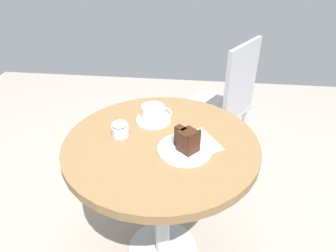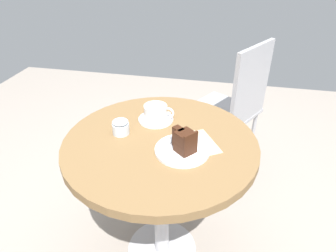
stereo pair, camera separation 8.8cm
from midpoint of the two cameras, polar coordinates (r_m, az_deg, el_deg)
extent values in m
cube|color=gray|center=(1.66, -2.66, -22.70)|extent=(4.40, 4.40, 0.01)
cylinder|color=brown|center=(1.18, -3.45, -3.52)|extent=(0.76, 0.76, 0.03)
cylinder|color=#B7B7BC|center=(1.40, -3.00, -14.66)|extent=(0.07, 0.07, 0.63)
cylinder|color=#B7B7BC|center=(1.65, -2.67, -22.42)|extent=(0.34, 0.34, 0.02)
cylinder|color=white|center=(1.30, -4.71, 1.15)|extent=(0.15, 0.15, 0.01)
cylinder|color=white|center=(1.28, -4.82, 2.56)|extent=(0.10, 0.10, 0.06)
cylinder|color=beige|center=(1.27, -4.87, 3.69)|extent=(0.09, 0.09, 0.00)
torus|color=white|center=(1.27, -2.26, 2.42)|extent=(0.05, 0.01, 0.05)
cube|color=#B7B7BC|center=(1.33, -4.77, 2.42)|extent=(0.09, 0.02, 0.00)
ellipsoid|color=#B7B7BC|center=(1.33, -2.49, 2.53)|extent=(0.02, 0.02, 0.00)
cylinder|color=white|center=(1.11, 0.95, -4.50)|extent=(0.20, 0.20, 0.01)
cube|color=#422619|center=(1.09, 1.52, -4.02)|extent=(0.09, 0.09, 0.03)
cube|color=#422619|center=(1.11, 0.11, -3.15)|extent=(0.05, 0.05, 0.03)
cube|color=#381C0F|center=(1.07, 1.54, -3.15)|extent=(0.09, 0.09, 0.01)
cube|color=#381C0F|center=(1.10, 0.12, -2.28)|extent=(0.05, 0.05, 0.01)
cube|color=#422619|center=(1.06, 1.55, -2.25)|extent=(0.09, 0.09, 0.03)
cube|color=#422619|center=(1.09, 0.12, -1.40)|extent=(0.05, 0.05, 0.03)
cube|color=#381C0F|center=(1.05, 1.57, -1.34)|extent=(0.09, 0.09, 0.01)
cube|color=#381C0F|center=(1.08, 0.12, -0.50)|extent=(0.05, 0.05, 0.01)
cube|color=#381C0F|center=(1.05, 2.59, -3.38)|extent=(0.05, 0.05, 0.09)
cube|color=#B7B7BC|center=(1.12, -1.73, -3.54)|extent=(0.04, 0.11, 0.00)
cube|color=#B7B7BC|center=(1.18, -0.34, -1.59)|extent=(0.03, 0.04, 0.00)
cube|color=beige|center=(1.15, 2.81, -3.37)|extent=(0.23, 0.23, 0.00)
cube|color=beige|center=(1.14, 1.87, -3.55)|extent=(0.22, 0.22, 0.00)
cylinder|color=#9E9EA3|center=(2.23, 5.28, 1.07)|extent=(0.02, 0.02, 0.42)
cylinder|color=#9E9EA3|center=(2.00, 0.20, -2.67)|extent=(0.02, 0.02, 0.42)
cylinder|color=#9E9EA3|center=(2.10, 12.66, -1.71)|extent=(0.02, 0.02, 0.42)
cylinder|color=#9E9EA3|center=(1.86, 8.16, -6.10)|extent=(0.02, 0.02, 0.42)
cube|color=#9E9EA3|center=(1.93, 6.98, 3.22)|extent=(0.52, 0.52, 0.02)
cube|color=#9E9EA3|center=(1.75, 12.38, 8.18)|extent=(0.21, 0.32, 0.44)
cylinder|color=silver|center=(1.21, -11.16, -0.94)|extent=(0.07, 0.07, 0.05)
ellipsoid|color=silver|center=(1.19, -11.31, 0.31)|extent=(0.06, 0.06, 0.02)
camera|label=1|loc=(0.04, -92.14, -1.33)|focal=32.00mm
camera|label=2|loc=(0.04, 87.86, 1.33)|focal=32.00mm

